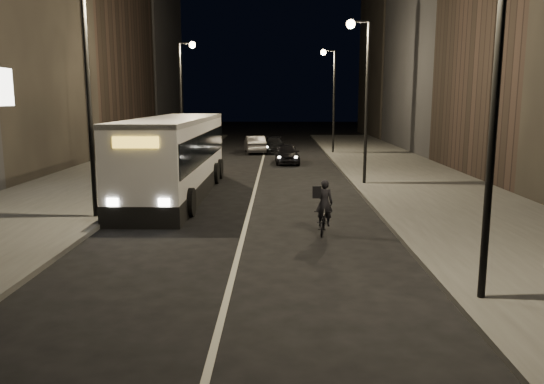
{
  "coord_description": "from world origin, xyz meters",
  "views": [
    {
      "loc": [
        1.16,
        -15.06,
        4.43
      ],
      "look_at": [
        0.96,
        1.59,
        1.5
      ],
      "focal_mm": 35.0,
      "sensor_mm": 36.0,
      "label": 1
    }
  ],
  "objects_px": {
    "car_near": "(287,154)",
    "car_far": "(274,145)",
    "streetlight_left_near": "(95,72)",
    "streetlight_left_far": "(184,85)",
    "cyclist_on_bicycle": "(324,216)",
    "streetlight_right_mid": "(362,80)",
    "car_mid": "(255,144)",
    "streetlight_right_near": "(485,52)",
    "streetlight_right_far": "(331,87)",
    "city_bus": "(176,153)"
  },
  "relations": [
    {
      "from": "streetlight_left_near",
      "to": "city_bus",
      "type": "relative_size",
      "value": 0.61
    },
    {
      "from": "streetlight_right_near",
      "to": "streetlight_left_far",
      "type": "xyz_separation_m",
      "value": [
        -10.66,
        26.0,
        0.0
      ]
    },
    {
      "from": "streetlight_right_mid",
      "to": "streetlight_left_far",
      "type": "bearing_deg",
      "value": 136.84
    },
    {
      "from": "car_far",
      "to": "city_bus",
      "type": "bearing_deg",
      "value": -103.44
    },
    {
      "from": "car_near",
      "to": "car_far",
      "type": "xyz_separation_m",
      "value": [
        -0.97,
        7.6,
        -0.06
      ]
    },
    {
      "from": "streetlight_right_near",
      "to": "streetlight_right_mid",
      "type": "height_order",
      "value": "same"
    },
    {
      "from": "streetlight_right_mid",
      "to": "car_mid",
      "type": "distance_m",
      "value": 18.59
    },
    {
      "from": "streetlight_right_mid",
      "to": "streetlight_right_far",
      "type": "bearing_deg",
      "value": 90.0
    },
    {
      "from": "streetlight_left_near",
      "to": "car_mid",
      "type": "bearing_deg",
      "value": 79.69
    },
    {
      "from": "streetlight_right_mid",
      "to": "cyclist_on_bicycle",
      "type": "height_order",
      "value": "streetlight_right_mid"
    },
    {
      "from": "streetlight_right_near",
      "to": "streetlight_left_near",
      "type": "height_order",
      "value": "same"
    },
    {
      "from": "streetlight_right_far",
      "to": "car_mid",
      "type": "distance_m",
      "value": 7.75
    },
    {
      "from": "city_bus",
      "to": "car_mid",
      "type": "relative_size",
      "value": 3.08
    },
    {
      "from": "streetlight_right_far",
      "to": "car_far",
      "type": "relative_size",
      "value": 1.87
    },
    {
      "from": "streetlight_left_near",
      "to": "cyclist_on_bicycle",
      "type": "bearing_deg",
      "value": -13.5
    },
    {
      "from": "streetlight_right_far",
      "to": "car_far",
      "type": "height_order",
      "value": "streetlight_right_far"
    },
    {
      "from": "city_bus",
      "to": "car_far",
      "type": "distance_m",
      "value": 20.47
    },
    {
      "from": "streetlight_left_near",
      "to": "car_near",
      "type": "xyz_separation_m",
      "value": [
        7.1,
        17.67,
        -4.67
      ]
    },
    {
      "from": "streetlight_right_far",
      "to": "city_bus",
      "type": "relative_size",
      "value": 0.61
    },
    {
      "from": "streetlight_left_far",
      "to": "car_mid",
      "type": "relative_size",
      "value": 1.87
    },
    {
      "from": "streetlight_right_far",
      "to": "streetlight_left_far",
      "type": "bearing_deg",
      "value": -150.64
    },
    {
      "from": "streetlight_left_far",
      "to": "city_bus",
      "type": "distance_m",
      "value": 13.24
    },
    {
      "from": "cyclist_on_bicycle",
      "to": "car_near",
      "type": "xyz_separation_m",
      "value": [
        -0.9,
        19.59,
        0.07
      ]
    },
    {
      "from": "streetlight_right_near",
      "to": "streetlight_left_far",
      "type": "bearing_deg",
      "value": 112.3
    },
    {
      "from": "city_bus",
      "to": "cyclist_on_bicycle",
      "type": "bearing_deg",
      "value": -48.84
    },
    {
      "from": "streetlight_left_far",
      "to": "car_mid",
      "type": "distance_m",
      "value": 9.49
    },
    {
      "from": "streetlight_right_far",
      "to": "city_bus",
      "type": "xyz_separation_m",
      "value": [
        -8.93,
        -18.68,
        -3.4
      ]
    },
    {
      "from": "city_bus",
      "to": "car_far",
      "type": "height_order",
      "value": "city_bus"
    },
    {
      "from": "car_near",
      "to": "car_mid",
      "type": "relative_size",
      "value": 0.93
    },
    {
      "from": "streetlight_left_far",
      "to": "car_far",
      "type": "height_order",
      "value": "streetlight_left_far"
    },
    {
      "from": "cyclist_on_bicycle",
      "to": "car_near",
      "type": "distance_m",
      "value": 19.61
    },
    {
      "from": "car_mid",
      "to": "streetlight_right_far",
      "type": "bearing_deg",
      "value": 163.62
    },
    {
      "from": "cyclist_on_bicycle",
      "to": "streetlight_left_near",
      "type": "bearing_deg",
      "value": 174.69
    },
    {
      "from": "car_near",
      "to": "car_far",
      "type": "bearing_deg",
      "value": 95.38
    },
    {
      "from": "streetlight_right_far",
      "to": "streetlight_left_far",
      "type": "xyz_separation_m",
      "value": [
        -10.66,
        -6.0,
        0.0
      ]
    },
    {
      "from": "city_bus",
      "to": "cyclist_on_bicycle",
      "type": "height_order",
      "value": "city_bus"
    },
    {
      "from": "car_mid",
      "to": "streetlight_left_far",
      "type": "bearing_deg",
      "value": 48.92
    },
    {
      "from": "car_near",
      "to": "car_far",
      "type": "height_order",
      "value": "car_near"
    },
    {
      "from": "streetlight_right_far",
      "to": "car_mid",
      "type": "xyz_separation_m",
      "value": [
        -6.13,
        0.92,
        -4.64
      ]
    },
    {
      "from": "streetlight_right_mid",
      "to": "city_bus",
      "type": "relative_size",
      "value": 0.61
    },
    {
      "from": "streetlight_left_far",
      "to": "cyclist_on_bicycle",
      "type": "bearing_deg",
      "value": -68.13
    },
    {
      "from": "cyclist_on_bicycle",
      "to": "streetlight_right_near",
      "type": "bearing_deg",
      "value": -58.11
    },
    {
      "from": "streetlight_right_mid",
      "to": "city_bus",
      "type": "bearing_deg",
      "value": -163.32
    },
    {
      "from": "streetlight_right_near",
      "to": "streetlight_left_far",
      "type": "relative_size",
      "value": 1.0
    },
    {
      "from": "streetlight_right_near",
      "to": "car_near",
      "type": "relative_size",
      "value": 2.01
    },
    {
      "from": "streetlight_right_mid",
      "to": "car_mid",
      "type": "xyz_separation_m",
      "value": [
        -6.13,
        16.92,
        -4.64
      ]
    },
    {
      "from": "streetlight_left_far",
      "to": "car_near",
      "type": "xyz_separation_m",
      "value": [
        7.1,
        -0.33,
        -4.67
      ]
    },
    {
      "from": "cyclist_on_bicycle",
      "to": "car_far",
      "type": "relative_size",
      "value": 0.43
    },
    {
      "from": "streetlight_right_near",
      "to": "streetlight_left_far",
      "type": "distance_m",
      "value": 28.1
    },
    {
      "from": "streetlight_right_mid",
      "to": "car_near",
      "type": "bearing_deg",
      "value": 110.23
    }
  ]
}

